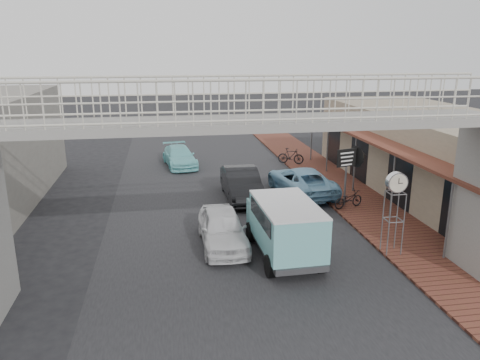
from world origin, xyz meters
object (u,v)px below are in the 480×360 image
object	(u,v)px
dark_sedan	(242,184)
arrow_sign	(359,157)
angkot_van	(285,222)
white_hatchback	(223,228)
street_clock	(396,186)
motorcycle_near	(348,199)
angkot_far	(180,156)
angkot_curb	(301,181)
motorcycle_far	(291,156)

from	to	relation	value
dark_sedan	arrow_sign	size ratio (longest dim) A/B	1.65
dark_sedan	angkot_van	world-z (taller)	angkot_van
white_hatchback	arrow_sign	world-z (taller)	arrow_sign
street_clock	motorcycle_near	bearing A→B (deg)	87.68
street_clock	angkot_far	bearing A→B (deg)	117.51
motorcycle_near	street_clock	size ratio (longest dim) A/B	0.52
angkot_curb	motorcycle_near	bearing A→B (deg)	113.20
motorcycle_far	street_clock	bearing A→B (deg)	-154.11
angkot_curb	angkot_van	distance (m)	7.52
motorcycle_near	arrow_sign	distance (m)	1.98
angkot_van	street_clock	xyz separation A→B (m)	(3.80, -0.42, 1.22)
white_hatchback	angkot_far	world-z (taller)	white_hatchback
dark_sedan	angkot_curb	size ratio (longest dim) A/B	0.92
dark_sedan	angkot_far	distance (m)	7.57
angkot_far	arrow_sign	bearing A→B (deg)	-56.72
angkot_van	motorcycle_near	distance (m)	6.08
angkot_curb	angkot_van	world-z (taller)	angkot_van
motorcycle_far	arrow_sign	xyz separation A→B (m)	(0.95, -8.03, 1.74)
dark_sedan	motorcycle_near	bearing A→B (deg)	-27.79
white_hatchback	angkot_far	distance (m)	12.56
motorcycle_near	street_clock	world-z (taller)	street_clock
motorcycle_near	angkot_curb	bearing A→B (deg)	10.07
white_hatchback	angkot_far	size ratio (longest dim) A/B	0.96
angkot_curb	white_hatchback	bearing A→B (deg)	44.65
angkot_far	motorcycle_far	size ratio (longest dim) A/B	2.58
angkot_van	street_clock	distance (m)	4.01
angkot_van	arrow_sign	distance (m)	6.88
angkot_far	motorcycle_far	distance (m)	6.93
dark_sedan	angkot_van	size ratio (longest dim) A/B	1.07
white_hatchback	motorcycle_far	xyz separation A→B (m)	(5.80, 11.60, -0.10)
angkot_curb	street_clock	size ratio (longest dim) A/B	1.69
street_clock	arrow_sign	size ratio (longest dim) A/B	1.07
motorcycle_far	dark_sedan	bearing A→B (deg)	171.79
dark_sedan	motorcycle_far	world-z (taller)	dark_sedan
motorcycle_near	dark_sedan	bearing A→B (deg)	43.26
angkot_van	motorcycle_near	world-z (taller)	angkot_van
angkot_curb	angkot_far	xyz separation A→B (m)	(-5.77, 6.84, -0.08)
arrow_sign	motorcycle_far	bearing A→B (deg)	80.78
angkot_curb	motorcycle_near	xyz separation A→B (m)	(1.44, -2.61, -0.19)
white_hatchback	motorcycle_far	world-z (taller)	white_hatchback
white_hatchback	angkot_van	xyz separation A→B (m)	(2.00, -1.32, 0.63)
street_clock	arrow_sign	bearing A→B (deg)	81.62
angkot_curb	dark_sedan	bearing A→B (deg)	-1.48
dark_sedan	angkot_far	bearing A→B (deg)	111.04
dark_sedan	arrow_sign	bearing A→B (deg)	-20.11
white_hatchback	dark_sedan	distance (m)	5.69
motorcycle_far	arrow_sign	size ratio (longest dim) A/B	0.59
street_clock	angkot_curb	bearing A→B (deg)	100.22
angkot_curb	arrow_sign	bearing A→B (deg)	128.45
white_hatchback	arrow_sign	bearing A→B (deg)	27.39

